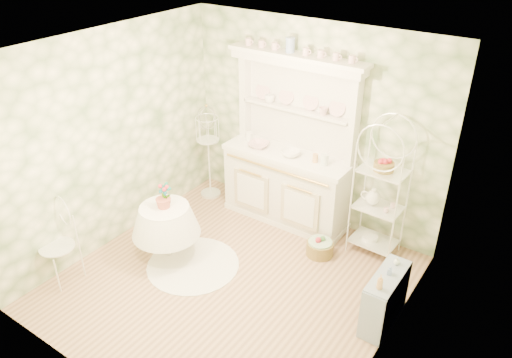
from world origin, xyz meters
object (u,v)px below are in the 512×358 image
Objects in this scene: side_shelf at (384,300)px; cafe_chair at (57,249)px; bakers_rack at (381,190)px; kitchen_dresser at (288,144)px; floor_basket at (320,247)px; birdcage_stand at (209,155)px; round_table at (167,232)px.

cafe_chair reaches higher than side_shelf.
bakers_rack is at bearing 116.28° from side_shelf.
kitchen_dresser is 1.39m from floor_basket.
floor_basket is at bearing -136.91° from bakers_rack.
side_shelf is at bearing -17.69° from birdcage_stand.
side_shelf is 2.68m from round_table.
kitchen_dresser is 1.91m from round_table.
round_table is at bearing -115.82° from kitchen_dresser.
birdcage_stand is (0.21, 2.48, 0.25)m from cafe_chair.
floor_basket is (2.06, -0.36, -0.56)m from birdcage_stand.
kitchen_dresser is 2.75× the size of cafe_chair.
bakers_rack is at bearing 41.01° from floor_basket.
round_table is (-0.76, -1.56, -0.79)m from kitchen_dresser.
cafe_chair is 2.64× the size of floor_basket.
round_table is 1.91m from floor_basket.
birdcage_stand reaches higher than floor_basket.
floor_basket is (-1.09, 0.64, -0.18)m from side_shelf.
round_table is at bearing -70.72° from birdcage_stand.
bakers_rack is 1.05m from floor_basket.
cafe_chair is (-1.48, -2.59, -0.73)m from kitchen_dresser.
birdcage_stand reaches higher than cafe_chair.
floor_basket is at bearing 54.07° from cafe_chair.
birdcage_stand reaches higher than side_shelf.
birdcage_stand is at bearing 169.97° from floor_basket.
bakers_rack is 2.59m from birdcage_stand.
cafe_chair is (-0.72, -1.02, 0.06)m from round_table.
bakers_rack reaches higher than side_shelf.
bakers_rack is at bearing 36.74° from round_table.
floor_basket is (1.55, 1.09, -0.25)m from round_table.
kitchen_dresser is at bearing 71.34° from cafe_chair.
kitchen_dresser reaches higher than side_shelf.
cafe_chair is at bearing -94.91° from birdcage_stand.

